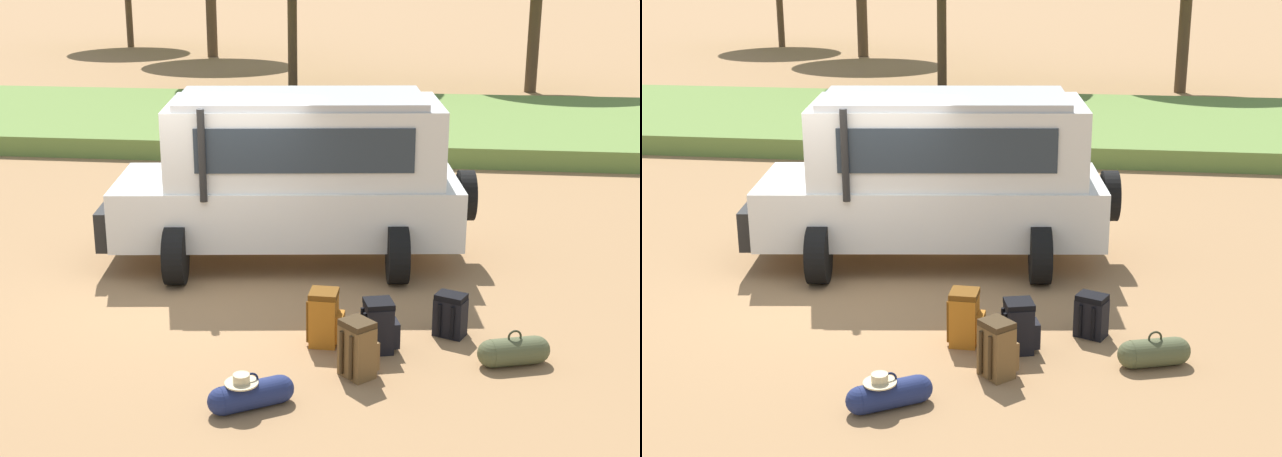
# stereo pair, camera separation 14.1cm
# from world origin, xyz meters

# --- Properties ---
(ground_plane) EXTENTS (320.00, 320.00, 0.00)m
(ground_plane) POSITION_xyz_m (0.00, 0.00, 0.00)
(ground_plane) COLOR #9E754C
(grass_bank) EXTENTS (120.00, 7.00, 0.44)m
(grass_bank) POSITION_xyz_m (0.00, 10.66, 0.22)
(grass_bank) COLOR olive
(grass_bank) RESTS_ON ground_plane
(safari_vehicle) EXTENTS (5.46, 3.14, 2.44)m
(safari_vehicle) POSITION_xyz_m (0.96, 1.31, 1.29)
(safari_vehicle) COLOR silver
(safari_vehicle) RESTS_ON ground_plane
(backpack_beside_front_wheel) EXTENTS (0.46, 0.41, 0.61)m
(backpack_beside_front_wheel) POSITION_xyz_m (2.36, -1.66, 0.30)
(backpack_beside_front_wheel) COLOR black
(backpack_beside_front_wheel) RESTS_ON ground_plane
(backpack_cluster_center) EXTENTS (0.42, 0.42, 0.53)m
(backpack_cluster_center) POSITION_xyz_m (3.18, -1.14, 0.26)
(backpack_cluster_center) COLOR black
(backpack_cluster_center) RESTS_ON ground_plane
(backpack_near_rear_wheel) EXTENTS (0.44, 0.36, 0.66)m
(backpack_near_rear_wheel) POSITION_xyz_m (1.72, -1.56, 0.32)
(backpack_near_rear_wheel) COLOR #B26619
(backpack_near_rear_wheel) RESTS_ON ground_plane
(backpack_outermost) EXTENTS (0.46, 0.46, 0.65)m
(backpack_outermost) POSITION_xyz_m (2.16, -2.33, 0.32)
(backpack_outermost) COLOR brown
(backpack_outermost) RESTS_ON ground_plane
(duffel_bag_low_black_case) EXTENTS (0.82, 0.61, 0.39)m
(duffel_bag_low_black_case) POSITION_xyz_m (1.15, -3.15, 0.15)
(duffel_bag_low_black_case) COLOR navy
(duffel_bag_low_black_case) RESTS_ON ground_plane
(duffel_bag_soft_canvas) EXTENTS (0.81, 0.47, 0.42)m
(duffel_bag_soft_canvas) POSITION_xyz_m (3.86, -1.85, 0.16)
(duffel_bag_soft_canvas) COLOR #4C5133
(duffel_bag_soft_canvas) RESTS_ON ground_plane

